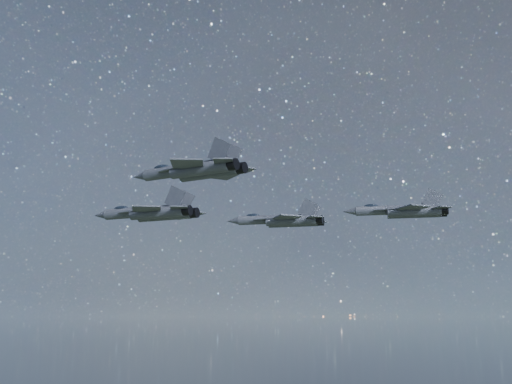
% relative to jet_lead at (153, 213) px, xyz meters
% --- Properties ---
extents(jet_lead, '(19.28, 13.77, 4.93)m').
position_rel_jet_lead_xyz_m(jet_lead, '(0.00, 0.00, 0.00)').
color(jet_lead, '#363943').
extents(jet_left, '(17.85, 12.37, 4.48)m').
position_rel_jet_lead_xyz_m(jet_left, '(16.18, 15.62, 0.11)').
color(jet_left, '#363943').
extents(jet_right, '(15.93, 11.12, 4.01)m').
position_rel_jet_lead_xyz_m(jet_right, '(18.83, -21.06, 0.27)').
color(jet_right, '#363943').
extents(jet_slot, '(15.97, 10.99, 4.01)m').
position_rel_jet_lead_xyz_m(jet_slot, '(37.32, 9.35, -0.72)').
color(jet_slot, '#363943').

